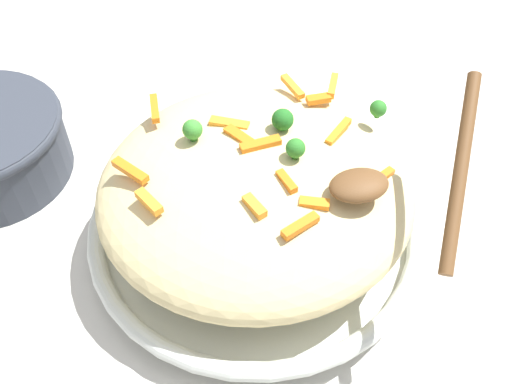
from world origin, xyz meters
name	(u,v)px	position (x,y,z in m)	size (l,w,h in m)	color
ground_plane	(256,240)	(0.00, 0.00, 0.00)	(2.40, 2.40, 0.00)	beige
serving_bowl	(256,227)	(0.00, 0.00, 0.02)	(0.36, 0.36, 0.04)	silver
pasta_mound	(256,188)	(0.00, 0.00, 0.09)	(0.33, 0.31, 0.10)	#DBC689
carrot_piece_0	(314,203)	(-0.04, 0.07, 0.13)	(0.03, 0.01, 0.01)	orange
carrot_piece_1	(241,138)	(0.01, -0.03, 0.14)	(0.04, 0.01, 0.01)	orange
carrot_piece_2	(300,226)	(-0.02, 0.09, 0.13)	(0.04, 0.01, 0.01)	orange
carrot_piece_3	(338,132)	(-0.09, -0.01, 0.13)	(0.04, 0.01, 0.01)	orange
carrot_piece_4	(333,86)	(-0.11, -0.09, 0.13)	(0.04, 0.01, 0.01)	orange
carrot_piece_5	(260,145)	(-0.01, -0.01, 0.14)	(0.04, 0.01, 0.01)	orange
carrot_piece_6	(229,124)	(0.01, -0.05, 0.13)	(0.04, 0.01, 0.01)	orange
carrot_piece_7	(287,182)	(-0.02, 0.04, 0.14)	(0.03, 0.01, 0.01)	orange
carrot_piece_8	(130,170)	(0.12, -0.01, 0.13)	(0.04, 0.01, 0.01)	orange
carrot_piece_9	(292,86)	(-0.07, -0.10, 0.13)	(0.04, 0.01, 0.01)	orange
carrot_piece_10	(318,99)	(-0.09, -0.07, 0.13)	(0.03, 0.01, 0.01)	orange
carrot_piece_11	(155,108)	(0.08, -0.10, 0.13)	(0.04, 0.01, 0.01)	orange
carrot_piece_12	(149,202)	(0.11, 0.03, 0.13)	(0.03, 0.01, 0.01)	orange
carrot_piece_13	(383,176)	(-0.11, 0.05, 0.13)	(0.03, 0.01, 0.01)	orange
carrot_piece_14	(254,206)	(0.02, 0.06, 0.13)	(0.03, 0.01, 0.01)	orange
broccoli_floret_0	(283,120)	(-0.04, -0.03, 0.15)	(0.02, 0.02, 0.03)	#205B1C
broccoli_floret_1	(378,109)	(-0.14, -0.03, 0.14)	(0.02, 0.02, 0.02)	#296820
broccoli_floret_2	(296,148)	(-0.04, 0.01, 0.15)	(0.02, 0.02, 0.02)	#296820
broccoli_floret_3	(193,130)	(0.05, -0.04, 0.14)	(0.02, 0.02, 0.02)	#377928
serving_spoon	(396,180)	(-0.10, 0.08, 0.16)	(0.14, 0.15, 0.09)	brown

